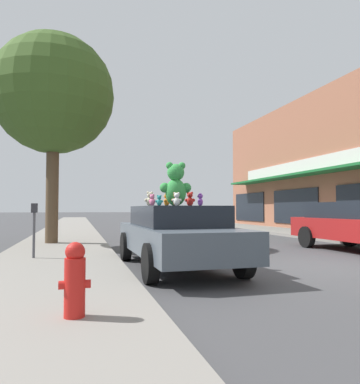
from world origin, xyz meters
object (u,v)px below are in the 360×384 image
teddy_bear_purple (200,200)px  teddy_bear_pink (152,200)px  teddy_bear_giant (176,185)px  parking_meter (34,223)px  plush_art_car (176,234)px  teddy_bear_teal (159,201)px  teddy_bear_red (190,199)px  parked_car_far_center (360,224)px  teddy_bear_white (177,199)px  teddy_bear_orange (167,200)px  street_tree (54,95)px  teddy_bear_cream (150,199)px  fire_hydrant (75,279)px  teddy_bear_brown (176,199)px

teddy_bear_purple → teddy_bear_pink: 1.03m
teddy_bear_giant → parking_meter: (-3.03, 1.48, -0.85)m
plush_art_car → teddy_bear_teal: (-0.47, -0.45, 0.70)m
teddy_bear_purple → parking_meter: (-3.48, 1.83, -0.52)m
teddy_bear_pink → parking_meter: 2.95m
teddy_bear_red → parked_car_far_center: bearing=-155.4°
teddy_bear_giant → teddy_bear_white: 0.85m
plush_art_car → teddy_bear_purple: teddy_bear_purple is taller
teddy_bear_teal → teddy_bear_purple: (0.92, 0.16, 0.03)m
plush_art_car → teddy_bear_red: (0.42, 0.33, 0.75)m
teddy_bear_orange → street_tree: 6.54m
plush_art_car → teddy_bear_red: teddy_bear_red is taller
teddy_bear_cream → street_tree: size_ratio=0.05×
teddy_bear_red → teddy_bear_purple: 0.63m
teddy_bear_teal → fire_hydrant: (-1.59, -3.19, -0.91)m
teddy_bear_teal → teddy_bear_brown: teddy_bear_brown is taller
teddy_bear_brown → teddy_bear_purple: teddy_bear_brown is taller
plush_art_car → teddy_bear_teal: 0.96m
teddy_bear_teal → street_tree: bearing=-56.6°
parked_car_far_center → teddy_bear_purple: bearing=-162.1°
teddy_bear_giant → teddy_bear_pink: bearing=1.4°
teddy_bear_white → parked_car_far_center: (6.21, 2.21, -0.63)m
plush_art_car → teddy_bear_brown: 0.77m
parking_meter → parked_car_far_center: bearing=-0.2°
teddy_bear_purple → teddy_bear_pink: size_ratio=1.05×
teddy_bear_giant → street_tree: 7.01m
teddy_bear_orange → teddy_bear_pink: bearing=0.6°
teddy_bear_red → teddy_bear_orange: 0.71m
parked_car_far_center → street_tree: bearing=156.1°
teddy_bear_red → teddy_bear_brown: (-0.47, -0.54, -0.02)m
teddy_bear_teal → parked_car_far_center: 6.83m
teddy_bear_giant → parking_meter: 3.48m
teddy_bear_cream → teddy_bear_orange: size_ratio=1.09×
teddy_bear_red → plush_art_car: bearing=51.5°
teddy_bear_red → teddy_bear_brown: size_ratio=1.14×
plush_art_car → teddy_bear_giant: bearing=80.3°
plush_art_car → parking_meter: parking_meter is taller
teddy_bear_giant → teddy_bear_brown: teddy_bear_giant is taller
teddy_bear_orange → street_tree: street_tree is taller
teddy_bear_white → teddy_bear_orange: bearing=-65.9°
plush_art_car → fire_hydrant: plush_art_car is taller
parked_car_far_center → teddy_bear_white: bearing=-160.4°
street_tree → teddy_bear_brown: bearing=-63.5°
teddy_bear_red → teddy_bear_brown: teddy_bear_red is taller
teddy_bear_giant → teddy_bear_teal: size_ratio=4.38×
teddy_bear_giant → teddy_bear_brown: (-0.06, -0.26, -0.32)m
teddy_bear_purple → street_tree: (-3.34, 5.77, 3.70)m
teddy_bear_red → teddy_bear_purple: size_ratio=1.20×
plush_art_car → teddy_bear_cream: bearing=116.3°
teddy_bear_purple → teddy_bear_cream: 1.41m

